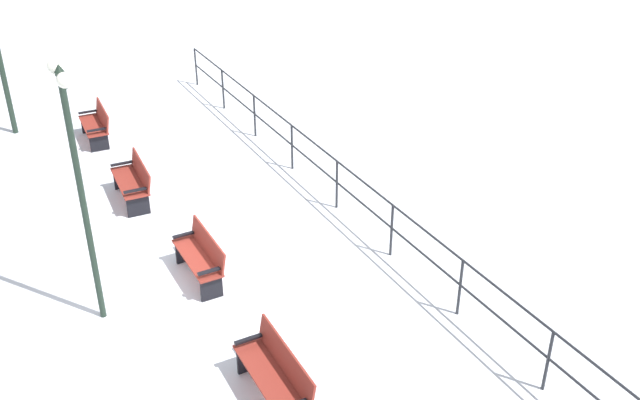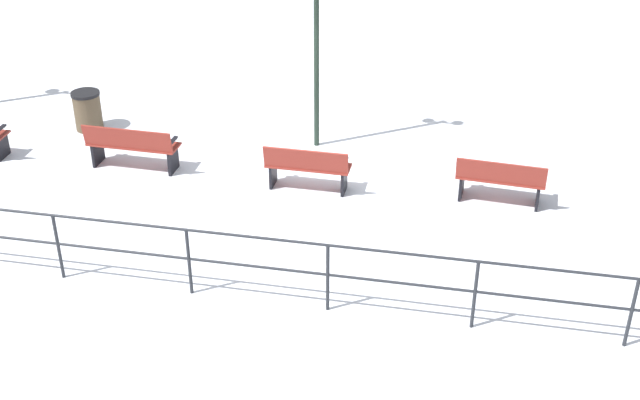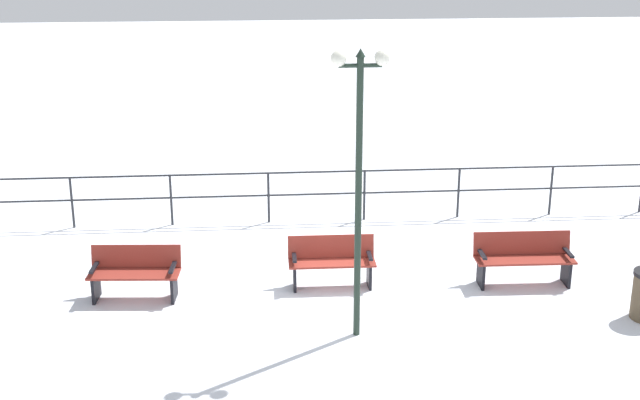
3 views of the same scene
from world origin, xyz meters
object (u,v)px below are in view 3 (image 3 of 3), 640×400
object	(u,v)px
bench_third	(332,261)
lamppost_middle	(359,149)
bench_fourth	(523,257)
bench_second	(135,272)

from	to	relation	value
bench_third	lamppost_middle	size ratio (longest dim) A/B	0.34
bench_third	bench_fourth	xyz separation A→B (m)	(0.17, 3.31, 0.02)
bench_third	bench_fourth	distance (m)	3.32
bench_third	bench_fourth	size ratio (longest dim) A/B	0.87
lamppost_middle	bench_third	bearing A→B (deg)	-173.49
bench_second	lamppost_middle	bearing A→B (deg)	69.52
bench_second	bench_third	size ratio (longest dim) A/B	1.03
bench_fourth	bench_second	bearing A→B (deg)	-88.09
bench_third	lamppost_middle	xyz separation A→B (m)	(1.83, 0.21, 2.47)
bench_second	bench_third	xyz separation A→B (m)	(-0.22, 3.31, 0.01)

